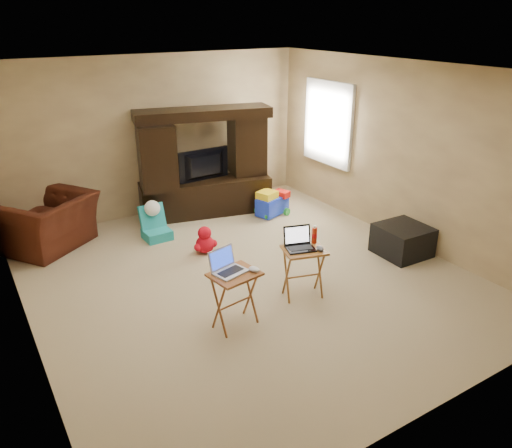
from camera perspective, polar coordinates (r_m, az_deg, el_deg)
floor at (r=6.28m, az=-0.97°, el=-6.13°), size 5.50×5.50×0.00m
ceiling at (r=5.51m, az=-1.15°, el=17.22°), size 5.50×5.50×0.00m
wall_back at (r=8.18m, az=-11.12°, el=9.82°), size 5.00×0.00×5.00m
wall_front at (r=3.87m, az=20.45°, el=-6.43°), size 5.00×0.00×5.00m
wall_left at (r=5.06m, az=-26.16°, el=-0.38°), size 0.00×5.50×5.50m
wall_right at (r=7.32m, az=16.18°, el=7.81°), size 0.00×5.50×5.50m
window_pane at (r=8.36m, az=8.33°, el=11.34°), size 0.00×1.20×1.20m
window_frame at (r=8.35m, az=8.22°, el=11.33°), size 0.06×1.14×1.34m
entertainment_center at (r=8.01m, az=-5.87°, el=6.96°), size 2.16×0.98×1.72m
television at (r=7.98m, az=-5.72°, el=6.64°), size 0.88×0.15×0.50m
recliner at (r=7.49m, az=-22.66°, el=0.15°), size 1.51×1.48×0.74m
child_rocker at (r=7.36m, az=-11.33°, el=0.09°), size 0.38×0.43×0.50m
plush_toy at (r=6.85m, az=-5.87°, el=-1.79°), size 0.35×0.29×0.39m
push_toy at (r=8.12m, az=1.87°, el=2.51°), size 0.67×0.57×0.43m
ottoman at (r=7.07m, az=16.40°, el=-1.79°), size 0.65×0.65×0.41m
tray_table_left at (r=5.23m, az=-2.41°, el=-8.65°), size 0.53×0.45×0.62m
tray_table_right at (r=5.77m, az=5.43°, el=-5.59°), size 0.55×0.48×0.60m
laptop_left at (r=5.03m, az=-2.96°, el=-4.41°), size 0.38×0.34×0.24m
laptop_right at (r=5.58m, az=5.14°, el=-1.80°), size 0.38×0.34×0.24m
mouse_left at (r=5.10m, az=-0.22°, el=-5.19°), size 0.12×0.15×0.05m
mouse_right at (r=5.62m, az=7.35°, el=-2.80°), size 0.11×0.14×0.05m
water_bottle at (r=5.77m, az=6.69°, el=-1.30°), size 0.06×0.06×0.19m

